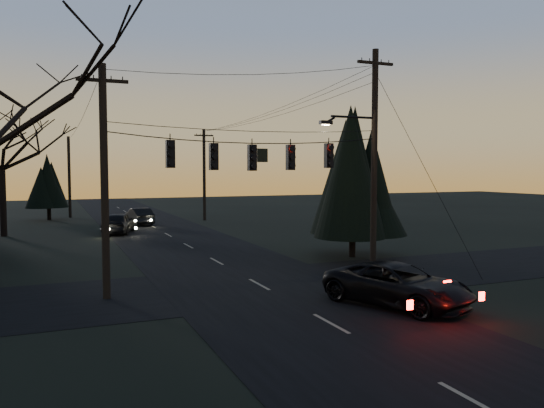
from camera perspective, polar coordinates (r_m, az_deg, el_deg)
name	(u,v)px	position (r m, az deg, el deg)	size (l,w,h in m)	color
ground_plane	(414,369)	(13.54, 15.00, -16.81)	(160.00, 160.00, 0.00)	black
main_road	(197,250)	(31.34, -8.11, -4.97)	(8.00, 120.00, 0.02)	black
cross_road	(259,285)	(21.97, -1.39, -8.67)	(60.00, 7.00, 0.02)	black
utility_pole_right	(373,275)	(24.48, 10.79, -7.47)	(5.00, 0.30, 10.00)	black
utility_pole_left	(107,299)	(20.61, -17.34, -9.70)	(1.80, 0.30, 8.50)	black
utility_pole_far_r	(205,220)	(50.02, -7.26, -1.74)	(1.80, 0.30, 8.50)	black
utility_pole_far_l	(70,217)	(56.21, -20.88, -1.36)	(0.30, 0.30, 8.00)	black
span_signal_assembly	(253,156)	(21.38, -2.01, 5.17)	(11.50, 0.44, 1.56)	black
evergreen_right	(353,177)	(28.83, 8.69, 2.90)	(4.44, 4.44, 7.48)	black
bare_tree_dist	(1,143)	(42.06, -27.13, 5.85)	(6.86, 6.86, 9.44)	black
evergreen_dist	(48,185)	(53.86, -22.92, 1.92)	(3.42, 3.42, 5.46)	black
suv_near	(398,285)	(19.04, 13.37, -8.49)	(2.42, 5.24, 1.46)	black
sedan_oncoming_a	(118,223)	(40.77, -16.20, -1.98)	(1.86, 4.62, 1.58)	black
sedan_oncoming_b	(139,217)	(46.85, -14.11, -1.32)	(1.51, 4.33, 1.43)	black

